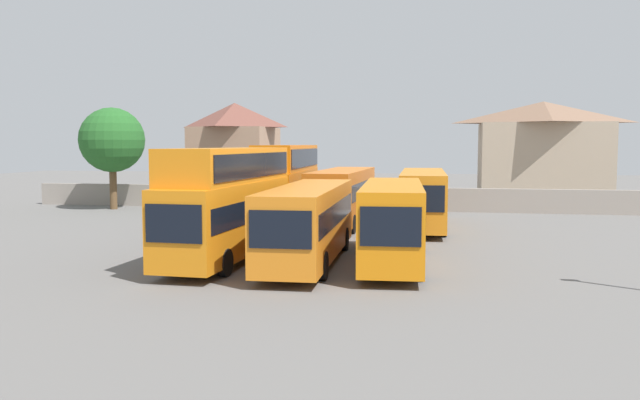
# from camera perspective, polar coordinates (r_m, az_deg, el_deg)

# --- Properties ---
(ground) EXTENTS (140.00, 140.00, 0.00)m
(ground) POSITION_cam_1_polar(r_m,az_deg,el_deg) (46.34, 3.45, -1.51)
(ground) COLOR #605E5B
(depot_boundary_wall) EXTENTS (56.00, 0.50, 1.80)m
(depot_boundary_wall) POSITION_cam_1_polar(r_m,az_deg,el_deg) (51.42, 4.20, 0.12)
(depot_boundary_wall) COLOR gray
(depot_boundary_wall) RESTS_ON ground
(bus_1) EXTENTS (2.89, 10.96, 4.97)m
(bus_1) POSITION_cam_1_polar(r_m,az_deg,el_deg) (29.25, -7.94, 0.22)
(bus_1) COLOR orange
(bus_1) RESTS_ON ground
(bus_2) EXTENTS (2.93, 11.72, 3.33)m
(bus_2) POSITION_cam_1_polar(r_m,az_deg,el_deg) (28.50, -0.99, -1.66)
(bus_2) COLOR orange
(bus_2) RESTS_ON ground
(bus_3) EXTENTS (3.08, 10.51, 3.46)m
(bus_3) POSITION_cam_1_polar(r_m,az_deg,el_deg) (28.21, 6.30, -1.62)
(bus_3) COLOR orange
(bus_3) RESTS_ON ground
(bus_4) EXTENTS (3.01, 11.65, 5.07)m
(bus_4) POSITION_cam_1_polar(r_m,az_deg,el_deg) (42.49, -2.88, 1.77)
(bus_4) COLOR orange
(bus_4) RESTS_ON ground
(bus_5) EXTENTS (2.87, 11.26, 3.53)m
(bus_5) POSITION_cam_1_polar(r_m,az_deg,el_deg) (41.29, 1.96, 0.51)
(bus_5) COLOR orange
(bus_5) RESTS_ON ground
(bus_6) EXTENTS (2.94, 11.83, 3.48)m
(bus_6) POSITION_cam_1_polar(r_m,az_deg,el_deg) (40.67, 8.89, 0.36)
(bus_6) COLOR orange
(bus_6) RESTS_ON ground
(house_terrace_left) EXTENTS (7.49, 8.12, 9.10)m
(house_terrace_left) POSITION_cam_1_polar(r_m,az_deg,el_deg) (64.60, -7.37, 4.38)
(house_terrace_left) COLOR #9E7A60
(house_terrace_left) RESTS_ON ground
(house_terrace_centre) EXTENTS (11.30, 7.80, 8.88)m
(house_terrace_centre) POSITION_cam_1_polar(r_m,az_deg,el_deg) (61.71, 18.68, 4.03)
(house_terrace_centre) COLOR tan
(house_terrace_centre) RESTS_ON ground
(tree_left_of_lot) EXTENTS (5.08, 5.08, 8.00)m
(tree_left_of_lot) POSITION_cam_1_polar(r_m,az_deg,el_deg) (54.37, -17.55, 4.94)
(tree_left_of_lot) COLOR brown
(tree_left_of_lot) RESTS_ON ground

